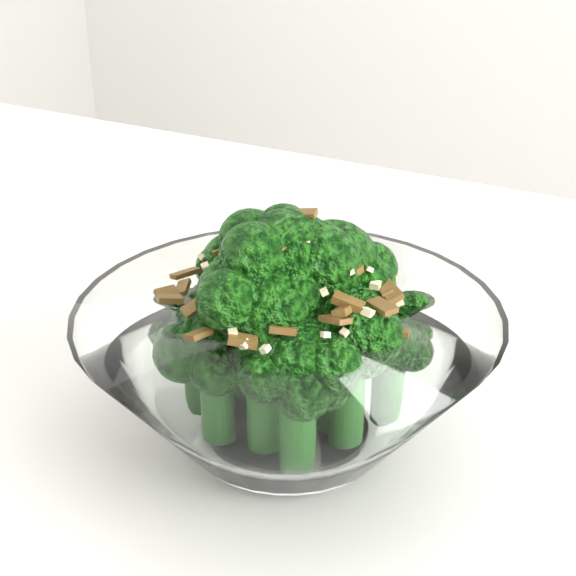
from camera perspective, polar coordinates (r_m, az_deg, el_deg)
The scene contains 2 objects.
table at distance 0.48m, azimuth -3.60°, elevation -15.77°, with size 1.21×0.81×0.75m.
broccoli_dish at distance 0.40m, azimuth 0.06°, elevation -4.49°, with size 0.19×0.19×0.12m.
Camera 1 is at (0.09, -0.31, 1.00)m, focal length 55.00 mm.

